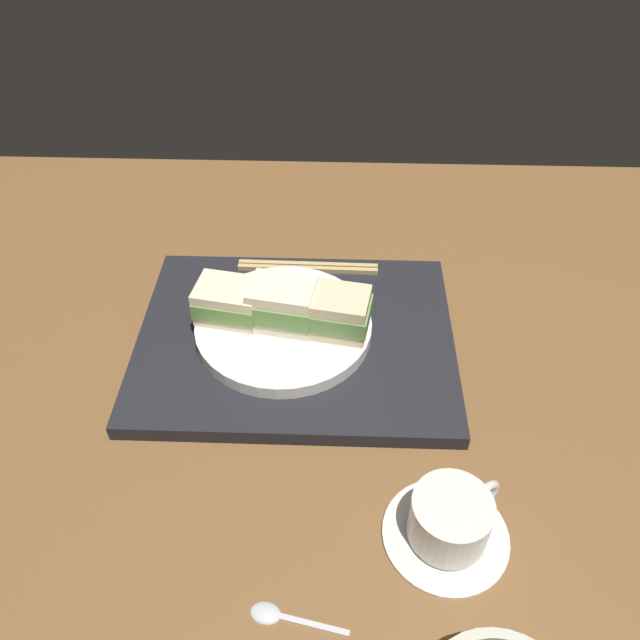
% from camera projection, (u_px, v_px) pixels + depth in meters
% --- Properties ---
extents(ground_plane, '(1.40, 1.00, 0.03)m').
position_uv_depth(ground_plane, '(338.00, 378.00, 0.78)').
color(ground_plane, brown).
extents(serving_tray, '(0.39, 0.31, 0.02)m').
position_uv_depth(serving_tray, '(299.00, 339.00, 0.79)').
color(serving_tray, black).
rests_on(serving_tray, ground_plane).
extents(sandwich_plate, '(0.22, 0.22, 0.02)m').
position_uv_depth(sandwich_plate, '(287.00, 327.00, 0.78)').
color(sandwich_plate, white).
rests_on(sandwich_plate, serving_tray).
extents(sandwich_near, '(0.09, 0.07, 0.05)m').
position_uv_depth(sandwich_near, '(342.00, 312.00, 0.75)').
color(sandwich_near, beige).
rests_on(sandwich_near, sandwich_plate).
extents(sandwich_middle, '(0.09, 0.07, 0.06)m').
position_uv_depth(sandwich_middle, '(286.00, 305.00, 0.75)').
color(sandwich_middle, '#EFE5C1').
rests_on(sandwich_middle, sandwich_plate).
extents(sandwich_far, '(0.09, 0.07, 0.05)m').
position_uv_depth(sandwich_far, '(232.00, 301.00, 0.77)').
color(sandwich_far, beige).
rests_on(sandwich_far, sandwich_plate).
extents(chopsticks_pair, '(0.19, 0.02, 0.01)m').
position_uv_depth(chopsticks_pair, '(311.00, 267.00, 0.87)').
color(chopsticks_pair, tan).
rests_on(chopsticks_pair, serving_tray).
extents(coffee_cup, '(0.12, 0.12, 0.06)m').
position_uv_depth(coffee_cup, '(454.00, 522.00, 0.59)').
color(coffee_cup, silver).
rests_on(coffee_cup, ground_plane).
extents(teaspoon, '(0.09, 0.03, 0.01)m').
position_uv_depth(teaspoon, '(283.00, 615.00, 0.55)').
color(teaspoon, silver).
rests_on(teaspoon, ground_plane).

